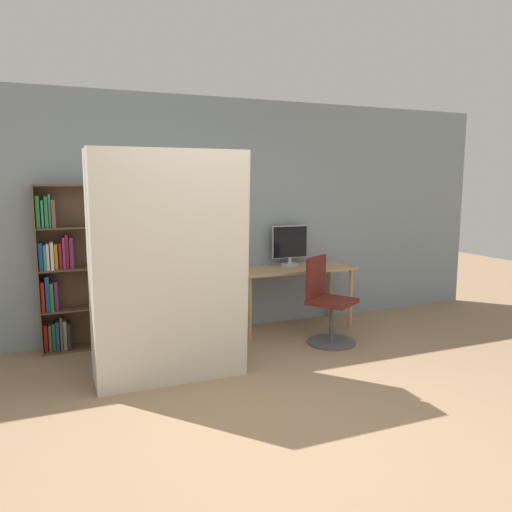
{
  "coord_description": "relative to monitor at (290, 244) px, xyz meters",
  "views": [
    {
      "loc": [
        -1.51,
        -2.85,
        1.75
      ],
      "look_at": [
        0.28,
        1.48,
        1.05
      ],
      "focal_mm": 35.0,
      "sensor_mm": 36.0,
      "label": 1
    }
  ],
  "objects": [
    {
      "name": "ground_plane",
      "position": [
        -1.18,
        -2.56,
        -0.99
      ],
      "size": [
        16.0,
        16.0,
        0.0
      ],
      "primitive_type": "plane",
      "color": "#937556"
    },
    {
      "name": "mattress_near",
      "position": [
        -1.75,
        -1.28,
        0.02
      ],
      "size": [
        1.31,
        0.34,
        2.03
      ],
      "color": "beige",
      "rests_on": "ground"
    },
    {
      "name": "bookshelf",
      "position": [
        -2.54,
        0.03,
        -0.16
      ],
      "size": [
        0.78,
        0.27,
        1.72
      ],
      "color": "brown",
      "rests_on": "ground"
    },
    {
      "name": "wall_back",
      "position": [
        -1.18,
        0.16,
        0.36
      ],
      "size": [
        8.0,
        0.06,
        2.7
      ],
      "color": "gray",
      "rests_on": "ground"
    },
    {
      "name": "mattress_far",
      "position": [
        -1.75,
        -1.0,
        0.02
      ],
      "size": [
        1.31,
        0.31,
        2.02
      ],
      "color": "beige",
      "rests_on": "ground"
    },
    {
      "name": "monitor",
      "position": [
        0.0,
        0.0,
        0.0
      ],
      "size": [
        0.47,
        0.22,
        0.48
      ],
      "color": "#B7B7BC",
      "rests_on": "desk"
    },
    {
      "name": "office_chair",
      "position": [
        0.05,
        -0.83,
        -0.61
      ],
      "size": [
        0.61,
        0.61,
        0.94
      ],
      "color": "#4C4C51",
      "rests_on": "ground"
    },
    {
      "name": "desk",
      "position": [
        -0.04,
        -0.17,
        -0.35
      ],
      "size": [
        1.44,
        0.61,
        0.74
      ],
      "color": "tan",
      "rests_on": "ground"
    }
  ]
}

